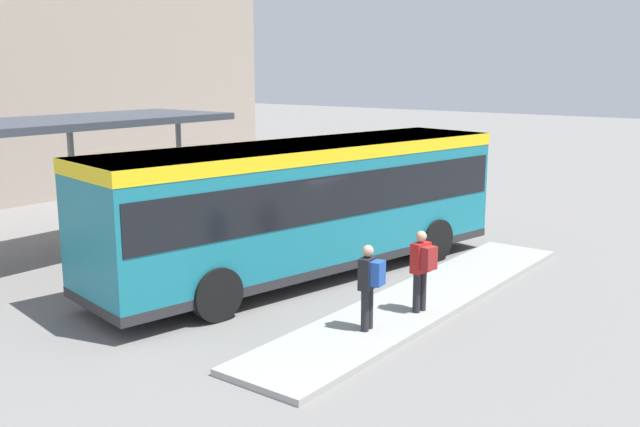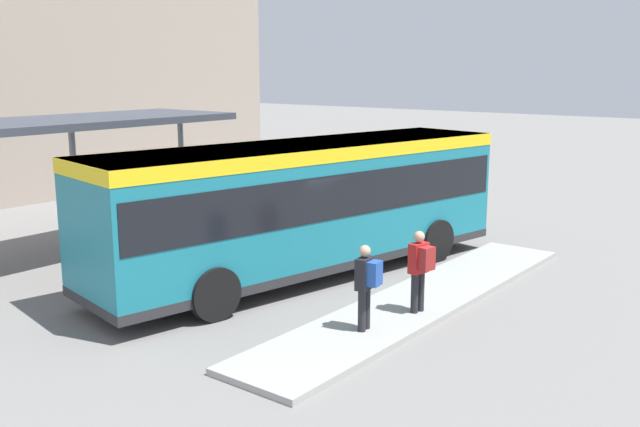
{
  "view_description": "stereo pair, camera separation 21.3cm",
  "coord_description": "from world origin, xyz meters",
  "px_view_note": "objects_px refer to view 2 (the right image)",
  "views": [
    {
      "loc": [
        -12.66,
        -10.03,
        4.81
      ],
      "look_at": [
        0.53,
        0.0,
        1.4
      ],
      "focal_mm": 40.0,
      "sensor_mm": 36.0,
      "label": 1
    },
    {
      "loc": [
        -12.53,
        -10.19,
        4.81
      ],
      "look_at": [
        0.53,
        0.0,
        1.4
      ],
      "focal_mm": 40.0,
      "sensor_mm": 36.0,
      "label": 2
    }
  ],
  "objects_px": {
    "bicycle_black": "(387,197)",
    "city_bus": "(306,199)",
    "bicycle_green": "(424,202)",
    "pedestrian_waiting": "(420,266)",
    "potted_planter_near_shelter": "(182,241)",
    "pedestrian_companion": "(367,282)",
    "bicycle_orange": "(405,201)"
  },
  "relations": [
    {
      "from": "city_bus",
      "to": "bicycle_green",
      "type": "bearing_deg",
      "value": 21.35
    },
    {
      "from": "potted_planter_near_shelter",
      "to": "bicycle_green",
      "type": "bearing_deg",
      "value": -7.59
    },
    {
      "from": "pedestrian_waiting",
      "to": "bicycle_black",
      "type": "xyz_separation_m",
      "value": [
        8.97,
        6.5,
        -0.67
      ]
    },
    {
      "from": "bicycle_black",
      "to": "potted_planter_near_shelter",
      "type": "xyz_separation_m",
      "value": [
        -9.47,
        -0.2,
        0.31
      ]
    },
    {
      "from": "pedestrian_waiting",
      "to": "bicycle_black",
      "type": "distance_m",
      "value": 11.1
    },
    {
      "from": "pedestrian_waiting",
      "to": "pedestrian_companion",
      "type": "height_order",
      "value": "pedestrian_waiting"
    },
    {
      "from": "pedestrian_companion",
      "to": "bicycle_black",
      "type": "xyz_separation_m",
      "value": [
        10.4,
        6.24,
        -0.65
      ]
    },
    {
      "from": "bicycle_black",
      "to": "bicycle_green",
      "type": "bearing_deg",
      "value": 3.5
    },
    {
      "from": "pedestrian_companion",
      "to": "potted_planter_near_shelter",
      "type": "relative_size",
      "value": 1.19
    },
    {
      "from": "pedestrian_waiting",
      "to": "bicycle_orange",
      "type": "relative_size",
      "value": 1.0
    },
    {
      "from": "pedestrian_companion",
      "to": "bicycle_black",
      "type": "bearing_deg",
      "value": -66.4
    },
    {
      "from": "city_bus",
      "to": "bicycle_orange",
      "type": "distance_m",
      "value": 8.44
    },
    {
      "from": "bicycle_green",
      "to": "potted_planter_near_shelter",
      "type": "relative_size",
      "value": 1.3
    },
    {
      "from": "pedestrian_waiting",
      "to": "bicycle_black",
      "type": "height_order",
      "value": "pedestrian_waiting"
    },
    {
      "from": "pedestrian_companion",
      "to": "bicycle_green",
      "type": "distance_m",
      "value": 11.48
    },
    {
      "from": "bicycle_orange",
      "to": "potted_planter_near_shelter",
      "type": "height_order",
      "value": "potted_planter_near_shelter"
    },
    {
      "from": "city_bus",
      "to": "bicycle_black",
      "type": "relative_size",
      "value": 6.17
    },
    {
      "from": "city_bus",
      "to": "pedestrian_waiting",
      "type": "distance_m",
      "value": 3.77
    },
    {
      "from": "pedestrian_companion",
      "to": "potted_planter_near_shelter",
      "type": "bearing_deg",
      "value": -16.12
    },
    {
      "from": "pedestrian_waiting",
      "to": "bicycle_black",
      "type": "relative_size",
      "value": 0.92
    },
    {
      "from": "pedestrian_companion",
      "to": "potted_planter_near_shelter",
      "type": "distance_m",
      "value": 6.12
    },
    {
      "from": "bicycle_black",
      "to": "city_bus",
      "type": "bearing_deg",
      "value": -67.01
    },
    {
      "from": "bicycle_orange",
      "to": "bicycle_black",
      "type": "xyz_separation_m",
      "value": [
        0.03,
        0.73,
        0.03
      ]
    },
    {
      "from": "bicycle_black",
      "to": "potted_planter_near_shelter",
      "type": "height_order",
      "value": "potted_planter_near_shelter"
    },
    {
      "from": "pedestrian_waiting",
      "to": "pedestrian_companion",
      "type": "bearing_deg",
      "value": 89.67
    },
    {
      "from": "bicycle_green",
      "to": "potted_planter_near_shelter",
      "type": "distance_m",
      "value": 9.57
    },
    {
      "from": "bicycle_orange",
      "to": "city_bus",
      "type": "bearing_deg",
      "value": -81.88
    },
    {
      "from": "pedestrian_waiting",
      "to": "pedestrian_companion",
      "type": "relative_size",
      "value": 1.02
    },
    {
      "from": "pedestrian_companion",
      "to": "bicycle_orange",
      "type": "bearing_deg",
      "value": -69.38
    },
    {
      "from": "pedestrian_companion",
      "to": "bicycle_green",
      "type": "xyz_separation_m",
      "value": [
        10.42,
        4.77,
        -0.66
      ]
    },
    {
      "from": "city_bus",
      "to": "bicycle_black",
      "type": "bearing_deg",
      "value": 31.04
    },
    {
      "from": "bicycle_green",
      "to": "pedestrian_waiting",
      "type": "bearing_deg",
      "value": -55.27
    }
  ]
}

